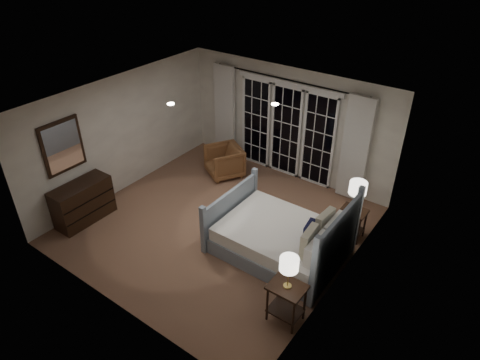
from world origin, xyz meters
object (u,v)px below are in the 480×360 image
Objects in this scene: nightstand_right at (352,219)px; lamp_left at (289,264)px; lamp_right at (358,188)px; armchair at (224,161)px; bed at (282,238)px; dresser at (83,202)px; nightstand_left at (286,298)px.

nightstand_right is 1.14× the size of lamp_left.
armchair is (-3.28, 0.39, -0.73)m from lamp_right.
lamp_left reaches higher than armchair.
dresser is at bearing -158.72° from bed.
armchair is (-2.47, 1.54, 0.03)m from bed.
nightstand_left is 4.46m from dresser.
lamp_left is at bearing -8.90° from armchair.
nightstand_left is 1.28× the size of lamp_left.
bed reaches higher than lamp_right.
bed is 2.91m from armchair.
bed is at bearing 21.28° from dresser.
bed is at bearing 123.36° from lamp_left.
lamp_left is at bearing -90.00° from nightstand_left.
armchair is 0.67× the size of dresser.
nightstand_left is 0.59× the size of dresser.
bed is 1.60m from lamp_right.
nightstand_right is 3.30m from armchair.
bed is 1.48m from nightstand_left.
nightstand_right is 0.52× the size of dresser.
bed is 3.91m from dresser.
lamp_right is (-0.00, 2.38, 0.63)m from nightstand_left.
bed is 3.64× the size of nightstand_right.
lamp_left reaches higher than lamp_right.
armchair is at bearing 173.25° from lamp_right.
dresser is (-4.46, -0.19, -0.04)m from nightstand_left.
lamp_left is 2.38m from lamp_right.
nightstand_right is at bearing 24.51° from armchair.
lamp_right reaches higher than armchair.
bed reaches higher than lamp_left.
lamp_right is (0.00, -0.00, 0.69)m from nightstand_right.
nightstand_left is 1.13× the size of nightstand_right.
lamp_right is 3.38m from armchair.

